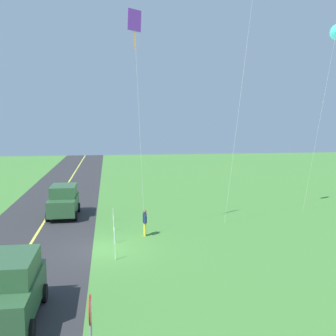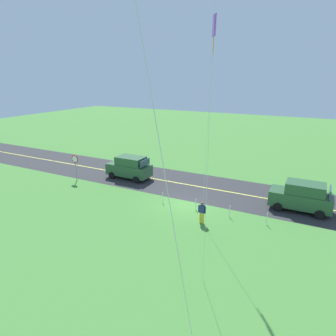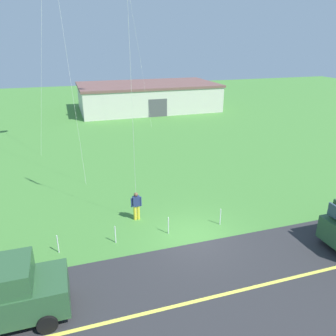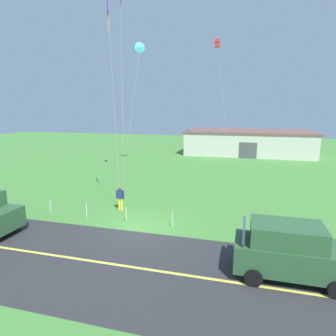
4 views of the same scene
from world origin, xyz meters
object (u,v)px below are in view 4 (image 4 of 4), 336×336
at_px(car_suv_foreground, 290,251).
at_px(kite_red_low, 108,7).
at_px(kite_yellow_high, 217,44).
at_px(warehouse_distant, 248,142).
at_px(person_adult_near, 120,197).
at_px(kite_green_far, 140,48).
at_px(kite_blue_mid, 120,1).

xyz_separation_m(car_suv_foreground, kite_red_low, (-9.94, 5.11, 11.17)).
xyz_separation_m(kite_yellow_high, warehouse_distant, (4.13, 9.30, -12.45)).
xyz_separation_m(person_adult_near, warehouse_distant, (8.07, 28.96, 0.89)).
height_order(car_suv_foreground, kite_yellow_high, kite_yellow_high).
bearing_deg(person_adult_near, warehouse_distant, -161.71).
bearing_deg(kite_red_low, warehouse_distant, 74.44).
bearing_deg(kite_yellow_high, kite_green_far, -142.62).
xyz_separation_m(car_suv_foreground, warehouse_distant, (-1.74, 34.56, 0.60)).
distance_m(kite_green_far, warehouse_distant, 22.17).
bearing_deg(kite_blue_mid, person_adult_near, -69.00).
height_order(car_suv_foreground, kite_red_low, kite_red_low).
xyz_separation_m(person_adult_near, kite_yellow_high, (3.94, 19.66, 13.34)).
height_order(person_adult_near, kite_green_far, kite_green_far).
bearing_deg(kite_blue_mid, car_suv_foreground, -45.96).
distance_m(kite_blue_mid, kite_green_far, 6.86).
bearing_deg(person_adult_near, kite_red_low, 18.54).
distance_m(car_suv_foreground, kite_green_far, 26.48).
bearing_deg(car_suv_foreground, person_adult_near, 150.25).
xyz_separation_m(kite_blue_mid, kite_green_far, (-0.74, 6.35, -2.47)).
height_order(kite_blue_mid, kite_yellow_high, kite_blue_mid).
xyz_separation_m(kite_red_low, warehouse_distant, (8.20, 29.46, -10.57)).
distance_m(person_adult_near, kite_yellow_high, 24.09).
relative_size(person_adult_near, warehouse_distant, 0.09).
distance_m(kite_yellow_high, warehouse_distant, 16.08).
relative_size(kite_yellow_high, kite_green_far, 1.08).
distance_m(kite_red_low, kite_blue_mid, 9.06).
relative_size(car_suv_foreground, kite_blue_mid, 0.27).
bearing_deg(kite_blue_mid, kite_yellow_high, 60.64).
bearing_deg(kite_red_low, kite_green_far, 103.66).
bearing_deg(kite_green_far, warehouse_distant, 52.20).
bearing_deg(kite_yellow_high, car_suv_foreground, -76.93).
xyz_separation_m(kite_green_far, warehouse_distant, (11.70, 15.08, -11.28)).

